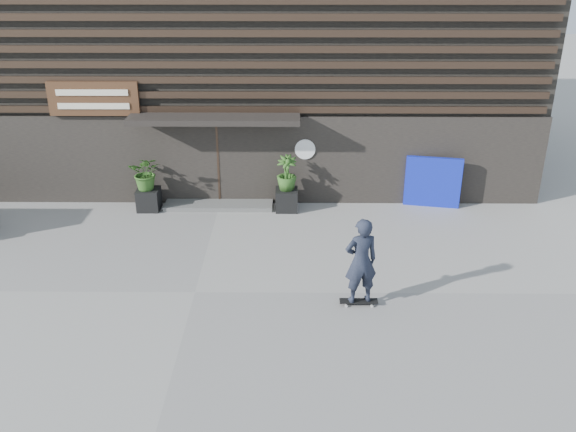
{
  "coord_description": "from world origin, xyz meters",
  "views": [
    {
      "loc": [
        2.06,
        -11.19,
        6.78
      ],
      "look_at": [
        1.96,
        1.51,
        1.1
      ],
      "focal_mm": 38.31,
      "sensor_mm": 36.0,
      "label": 1
    }
  ],
  "objects_px": {
    "planter_pot_right": "(287,200)",
    "blue_tarp": "(433,182)",
    "planter_pot_left": "(149,199)",
    "skateboarder": "(361,261)"
  },
  "relations": [
    {
      "from": "planter_pot_left",
      "to": "planter_pot_right",
      "type": "distance_m",
      "value": 3.8
    },
    {
      "from": "planter_pot_left",
      "to": "planter_pot_right",
      "type": "relative_size",
      "value": 1.0
    },
    {
      "from": "skateboarder",
      "to": "blue_tarp",
      "type": "bearing_deg",
      "value": 63.97
    },
    {
      "from": "planter_pot_right",
      "to": "blue_tarp",
      "type": "distance_m",
      "value": 4.07
    },
    {
      "from": "blue_tarp",
      "to": "planter_pot_left",
      "type": "bearing_deg",
      "value": -167.12
    },
    {
      "from": "planter_pot_right",
      "to": "skateboarder",
      "type": "relative_size",
      "value": 0.31
    },
    {
      "from": "blue_tarp",
      "to": "skateboarder",
      "type": "xyz_separation_m",
      "value": [
        -2.52,
        -5.16,
        0.29
      ]
    },
    {
      "from": "planter_pot_left",
      "to": "planter_pot_right",
      "type": "bearing_deg",
      "value": 0.0
    },
    {
      "from": "planter_pot_left",
      "to": "blue_tarp",
      "type": "relative_size",
      "value": 0.39
    },
    {
      "from": "planter_pot_right",
      "to": "blue_tarp",
      "type": "xyz_separation_m",
      "value": [
        4.04,
        0.3,
        0.41
      ]
    }
  ]
}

